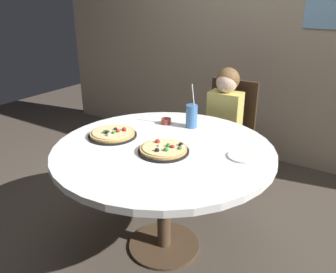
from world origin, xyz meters
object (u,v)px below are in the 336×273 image
Objects in this scene: pizza_veggie at (164,149)px; soda_cup at (192,116)px; sauce_bowl at (166,121)px; pizza_cheese at (113,134)px; plate_small at (243,156)px; chair_wooden at (228,130)px; dining_table at (164,159)px; diner_child at (220,142)px.

soda_cup is (-0.07, 0.45, 0.06)m from pizza_veggie.
soda_cup is at bearing 98.77° from pizza_veggie.
sauce_bowl is (-0.25, 0.41, 0.00)m from pizza_veggie.
pizza_veggie is 0.42m from pizza_cheese.
soda_cup is 0.56m from plate_small.
chair_wooden is at bearing 72.89° from sauce_bowl.
pizza_veggie is 0.98× the size of soda_cup.
plate_small is at bearing -62.00° from chair_wooden.
diner_child is (0.00, 0.82, -0.18)m from dining_table.
diner_child reaches higher than pizza_veggie.
pizza_veggie is at bearing -2.65° from pizza_cheese.
sauce_bowl is (-0.18, -0.04, -0.06)m from soda_cup.
diner_child is at bearing 66.60° from pizza_cheese.
pizza_veggie reaches higher than sauce_bowl.
dining_table is 0.42m from soda_cup.
dining_table is 4.25× the size of pizza_cheese.
pizza_veggie is at bearing -81.23° from soda_cup.
chair_wooden is 1.14m from pizza_cheese.
chair_wooden is 0.69m from soda_cup.
dining_table is at bearing -89.72° from chair_wooden.
dining_table is at bearing -164.33° from plate_small.
soda_cup is (0.35, 0.43, 0.06)m from pizza_cheese.
chair_wooden is at bearing 88.09° from soda_cup.
diner_child is at bearing 89.71° from dining_table.
chair_wooden is (-0.00, 1.01, -0.13)m from dining_table.
plate_small is at bearing 24.66° from pizza_veggie.
pizza_cheese is at bearing -109.23° from chair_wooden.
pizza_cheese is 0.42m from sauce_bowl.
pizza_veggie is (0.05, -1.07, 0.24)m from chair_wooden.
chair_wooden is 0.73m from sauce_bowl.
pizza_veggie is 0.46m from plate_small.
pizza_cheese reaches higher than dining_table.
diner_child is 15.46× the size of sauce_bowl.
sauce_bowl reaches higher than plate_small.
pizza_cheese is at bearing -112.71° from sauce_bowl.
pizza_veggie is 0.48m from sauce_bowl.
diner_child is 3.42× the size of pizza_cheese.
sauce_bowl is (-0.21, -0.48, 0.29)m from diner_child.
pizza_veggie is 4.32× the size of sauce_bowl.
dining_table is 0.42m from sauce_bowl.
plate_small is at bearing -56.64° from diner_child.
plate_small is at bearing -27.98° from soda_cup.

